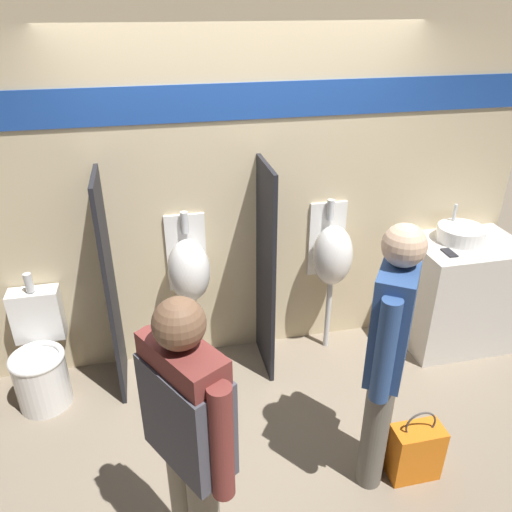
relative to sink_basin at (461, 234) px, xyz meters
name	(u,v)px	position (x,y,z in m)	size (l,w,h in m)	color
ground_plane	(261,389)	(-1.69, -0.33, -0.98)	(16.00, 16.00, 0.00)	gray
display_wall	(243,192)	(-1.69, 0.27, 0.38)	(4.42, 0.07, 2.70)	beige
sink_counter	(459,293)	(0.05, -0.06, -0.52)	(0.85, 0.61, 0.92)	silver
sink_basin	(461,234)	(0.00, 0.00, 0.00)	(0.37, 0.37, 0.26)	white
cell_phone	(449,253)	(-0.20, -0.18, -0.05)	(0.07, 0.14, 0.01)	#232328
divider_near_counter	(111,289)	(-2.69, -0.01, -0.15)	(0.03, 0.50, 1.65)	black
divider_mid	(266,272)	(-1.58, -0.01, -0.15)	(0.03, 0.50, 1.65)	black
urinal_near_counter	(189,270)	(-2.13, 0.10, -0.12)	(0.31, 0.31, 1.27)	silver
urinal_far	(332,255)	(-1.03, 0.10, -0.12)	(0.31, 0.31, 1.27)	silver
toilet	(40,361)	(-3.24, -0.04, -0.66)	(0.38, 0.54, 0.94)	white
person_in_vest	(188,432)	(-2.29, -1.52, -0.03)	(0.40, 0.51, 1.63)	gray
person_with_lanyard	(388,351)	(-1.18, -1.17, -0.05)	(0.39, 0.50, 1.68)	#666056
shopping_bag	(415,451)	(-0.94, -1.25, -0.79)	(0.31, 0.17, 0.51)	orange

